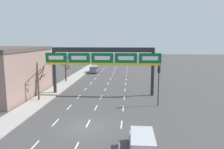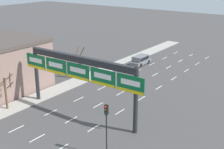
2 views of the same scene
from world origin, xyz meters
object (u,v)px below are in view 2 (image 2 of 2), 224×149
Objects in this scene: traffic_light_near_gantry at (106,120)px; sign_gantry at (80,69)px; tree_bare_second at (80,63)px; suv_grey at (140,60)px; tree_bare_closest at (7,90)px.

sign_gantry is at bearing 145.65° from traffic_light_near_gantry.
tree_bare_second is at bearing 131.45° from sign_gantry.
tree_bare_second is at bearing 137.37° from traffic_light_near_gantry.
tree_bare_closest reaches higher than suv_grey.
sign_gantry is 9.60m from tree_bare_closest.
traffic_light_near_gantry is (7.60, -5.19, -1.97)m from sign_gantry.
traffic_light_near_gantry is 1.07× the size of tree_bare_closest.
sign_gantry is 13.21m from tree_bare_second.
traffic_light_near_gantry is at bearing -65.16° from suv_grey.
tree_bare_closest is (-8.18, -4.02, -3.03)m from sign_gantry.
traffic_light_near_gantry is at bearing -42.63° from tree_bare_second.
suv_grey is 0.92× the size of traffic_light_near_gantry.
sign_gantry is 3.36× the size of traffic_light_near_gantry.
sign_gantry reaches higher than traffic_light_near_gantry.
tree_bare_closest is 0.97× the size of tree_bare_second.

